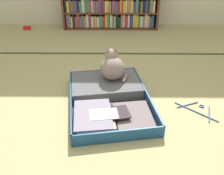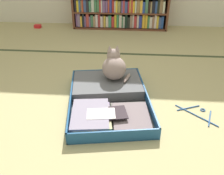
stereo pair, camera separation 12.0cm
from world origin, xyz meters
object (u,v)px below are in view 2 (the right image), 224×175
(black_cat, at_px, (114,66))
(small_red_pouch, at_px, (38,26))
(bookshelf, at_px, (120,5))
(clothes_hanger, at_px, (198,113))
(open_suitcase, at_px, (107,96))

(black_cat, bearing_deg, small_red_pouch, 127.67)
(bookshelf, bearing_deg, clothes_hanger, -71.64)
(bookshelf, distance_m, black_cat, 1.86)
(black_cat, bearing_deg, open_suitcase, -99.58)
(black_cat, bearing_deg, bookshelf, 91.41)
(open_suitcase, distance_m, small_red_pouch, 2.36)
(bookshelf, bearing_deg, small_red_pouch, -174.81)
(bookshelf, xyz_separation_m, clothes_hanger, (0.74, -2.22, -0.35))
(open_suitcase, relative_size, black_cat, 3.35)
(bookshelf, relative_size, black_cat, 4.80)
(bookshelf, xyz_separation_m, black_cat, (0.05, -1.85, -0.15))
(clothes_hanger, relative_size, small_red_pouch, 2.81)
(open_suitcase, height_order, small_red_pouch, open_suitcase)
(open_suitcase, bearing_deg, black_cat, 80.42)
(small_red_pouch, bearing_deg, open_suitcase, -56.59)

